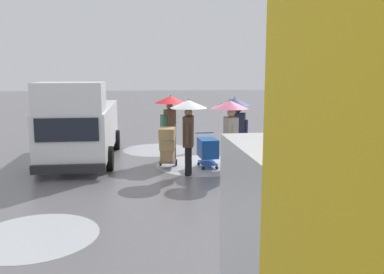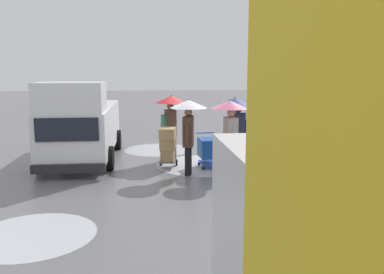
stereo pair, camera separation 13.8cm
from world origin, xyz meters
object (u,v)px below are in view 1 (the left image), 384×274
(pedestrian_black_side, at_px, (170,113))
(pedestrian_white_side, at_px, (236,115))
(cargo_van_parked_right, at_px, (81,125))
(pedestrian_far_side, at_px, (188,119))
(pedestrian_pink_side, at_px, (230,120))
(street_lamp, at_px, (379,96))
(hand_dolly_boxes, at_px, (167,144))
(shopping_cart_vendor, at_px, (208,149))

(pedestrian_black_side, bearing_deg, pedestrian_white_side, 149.87)
(cargo_van_parked_right, bearing_deg, pedestrian_far_side, 147.64)
(cargo_van_parked_right, height_order, pedestrian_pink_side, cargo_van_parked_right)
(street_lamp, bearing_deg, hand_dolly_boxes, -38.73)
(pedestrian_pink_side, distance_m, pedestrian_white_side, 1.08)
(pedestrian_pink_side, height_order, pedestrian_white_side, same)
(shopping_cart_vendor, relative_size, hand_dolly_boxes, 0.77)
(pedestrian_white_side, height_order, pedestrian_far_side, same)
(cargo_van_parked_right, distance_m, street_lamp, 8.75)
(cargo_van_parked_right, distance_m, pedestrian_white_side, 4.98)
(pedestrian_black_side, bearing_deg, shopping_cart_vendor, 134.98)
(street_lamp, bearing_deg, pedestrian_white_side, -55.40)
(shopping_cart_vendor, height_order, pedestrian_black_side, pedestrian_black_side)
(pedestrian_white_side, distance_m, street_lamp, 4.32)
(cargo_van_parked_right, relative_size, pedestrian_black_side, 2.49)
(pedestrian_white_side, relative_size, street_lamp, 0.56)
(pedestrian_white_side, distance_m, pedestrian_far_side, 1.68)
(shopping_cart_vendor, distance_m, pedestrian_far_side, 1.44)
(pedestrian_pink_side, relative_size, pedestrian_far_side, 1.00)
(shopping_cart_vendor, xyz_separation_m, pedestrian_pink_side, (-0.46, 1.04, 1.02))
(cargo_van_parked_right, xyz_separation_m, hand_dolly_boxes, (-2.72, 1.25, -0.45))
(pedestrian_far_side, distance_m, street_lamp, 4.86)
(hand_dolly_boxes, relative_size, pedestrian_black_side, 0.61)
(pedestrian_black_side, relative_size, street_lamp, 0.56)
(pedestrian_black_side, bearing_deg, pedestrian_pink_side, 125.94)
(pedestrian_pink_side, distance_m, pedestrian_black_side, 2.62)
(shopping_cart_vendor, relative_size, pedestrian_pink_side, 0.47)
(cargo_van_parked_right, bearing_deg, pedestrian_pink_side, 151.88)
(pedestrian_pink_side, bearing_deg, shopping_cart_vendor, -66.15)
(pedestrian_black_side, relative_size, pedestrian_white_side, 1.00)
(pedestrian_pink_side, xyz_separation_m, pedestrian_black_side, (1.54, -2.12, -0.01))
(pedestrian_white_side, xyz_separation_m, pedestrian_far_side, (1.51, 0.73, 0.00))
(pedestrian_black_side, bearing_deg, hand_dolly_boxes, 82.15)
(pedestrian_black_side, xyz_separation_m, street_lamp, (-4.33, 4.61, 0.80))
(shopping_cart_vendor, distance_m, hand_dolly_boxes, 1.23)
(hand_dolly_boxes, bearing_deg, pedestrian_black_side, -97.85)
(cargo_van_parked_right, relative_size, shopping_cart_vendor, 5.26)
(pedestrian_white_side, bearing_deg, pedestrian_far_side, 25.77)
(cargo_van_parked_right, xyz_separation_m, shopping_cart_vendor, (-3.94, 1.31, -0.61))
(shopping_cart_vendor, distance_m, pedestrian_black_side, 1.82)
(shopping_cart_vendor, xyz_separation_m, pedestrian_far_side, (0.66, 0.77, 1.02))
(pedestrian_far_side, xyz_separation_m, street_lamp, (-3.92, 2.76, 0.79))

